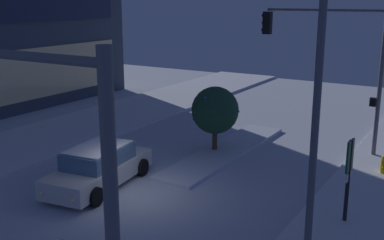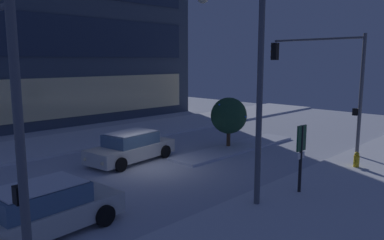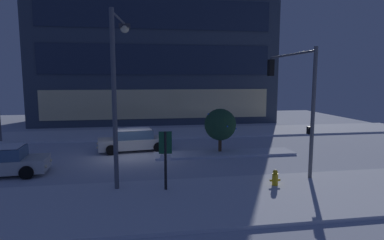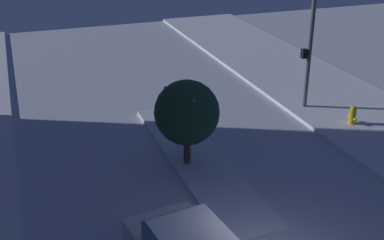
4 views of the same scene
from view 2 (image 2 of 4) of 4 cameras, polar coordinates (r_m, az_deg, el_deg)
name	(u,v)px [view 2 (image 2 of 4)]	position (r m, az deg, el deg)	size (l,w,h in m)	color
ground	(153,168)	(17.69, -6.04, -7.36)	(52.00, 52.00, 0.00)	silver
curb_strip_near	(310,215)	(12.93, 17.59, -13.72)	(52.00, 5.20, 0.14)	silver
curb_strip_far	(70,142)	(24.13, -18.10, -3.16)	(52.00, 5.20, 0.14)	silver
median_strip	(237,148)	(21.52, 6.82, -4.22)	(9.00, 1.80, 0.14)	silver
car_near	(40,211)	(11.84, -22.14, -12.79)	(4.88, 2.27, 1.49)	silver
car_far	(131,147)	(18.88, -9.28, -4.15)	(4.90, 2.48, 1.49)	silver
traffic_light_corner_near_right	(323,72)	(21.36, 19.35, 6.94)	(0.32, 5.45, 6.32)	#565960
street_lamp_arched	(241,59)	(13.01, 7.48, 9.22)	(0.76, 3.23, 7.70)	#565960
fire_hydrant	(356,161)	(18.86, 23.81, -5.77)	(0.48, 0.26, 0.85)	gold
parking_info_sign	(301,151)	(14.33, 16.30, -4.57)	(0.55, 0.12, 2.66)	black
decorated_tree_median	(229,116)	(21.28, 5.64, 0.66)	(2.06, 2.10, 2.94)	#473323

